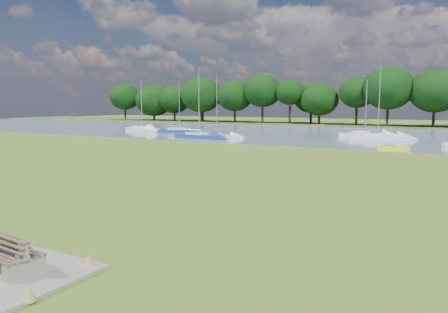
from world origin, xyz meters
The scene contains 13 objects.
ground centered at (0.00, 0.00, 0.00)m, with size 220.00×220.00×0.00m, color olive.
river centered at (0.00, 42.00, 0.00)m, with size 220.00×40.00×0.10m, color gray.
far_bank centered at (0.00, 72.00, 0.00)m, with size 220.00×20.00×0.40m, color #4C6626.
concrete_pad centered at (0.00, -14.00, 0.05)m, with size 4.20×3.20×0.10m, color gray.
bench_pair centered at (0.00, -14.00, 0.51)m, with size 1.95×1.27×1.00m.
kayak centered at (4.17, 24.00, 0.20)m, with size 2.98×0.70×0.30m, color #EDED07.
tree_line centered at (-4.55, 68.00, 6.34)m, with size 131.84×8.83×10.68m.
sailboat_0 centered at (0.61, 35.37, 0.53)m, with size 7.40×4.20×9.30m.
sailboat_1 centered at (-28.23, 33.78, 0.51)m, with size 6.82×3.11×7.78m.
sailboat_3 centered at (-19.96, 26.47, 0.50)m, with size 6.97×2.59×9.13m.
sailboat_5 centered at (-18.13, 27.91, 0.46)m, with size 5.74×3.50×8.14m.
sailboat_7 centered at (-1.66, 38.98, 0.52)m, with size 7.10×3.68×7.65m.
sailboat_8 centered at (-35.98, 34.27, 0.53)m, with size 7.65×4.46×8.24m.
Camera 1 is at (10.59, -20.99, 4.55)m, focal length 35.00 mm.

